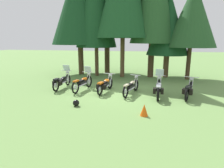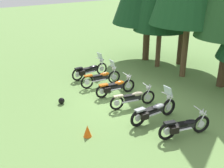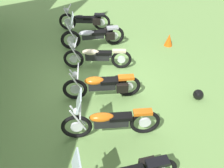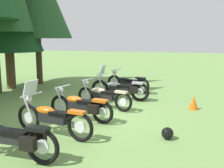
{
  "view_description": "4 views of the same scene",
  "coord_description": "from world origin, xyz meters",
  "px_view_note": "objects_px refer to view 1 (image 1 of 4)",
  "views": [
    {
      "loc": [
        1.72,
        -10.53,
        2.99
      ],
      "look_at": [
        -0.32,
        -0.42,
        0.58
      ],
      "focal_mm": 30.63,
      "sensor_mm": 36.0,
      "label": 1
    },
    {
      "loc": [
        9.29,
        -7.95,
        5.87
      ],
      "look_at": [
        -0.8,
        -0.26,
        0.65
      ],
      "focal_mm": 44.52,
      "sensor_mm": 36.0,
      "label": 2
    },
    {
      "loc": [
        -5.91,
        1.0,
        4.61
      ],
      "look_at": [
        -0.9,
        -0.3,
        0.52
      ],
      "focal_mm": 38.13,
      "sensor_mm": 36.0,
      "label": 3
    },
    {
      "loc": [
        -7.89,
        -3.34,
        2.43
      ],
      "look_at": [
        0.95,
        -0.46,
        0.85
      ],
      "focal_mm": 43.11,
      "sensor_mm": 36.0,
      "label": 4
    }
  ],
  "objects_px": {
    "pine_tree_1": "(96,3)",
    "motorcycle_0": "(62,81)",
    "pine_tree_0": "(79,3)",
    "traffic_cone": "(144,110)",
    "pine_tree_5": "(169,25)",
    "dropped_helmet": "(76,103)",
    "motorcycle_4": "(159,88)",
    "pine_tree_6": "(193,15)",
    "motorcycle_2": "(105,84)",
    "motorcycle_3": "(131,86)",
    "motorcycle_1": "(83,82)",
    "pine_tree_2": "(107,7)",
    "motorcycle_5": "(189,90)"
  },
  "relations": [
    {
      "from": "motorcycle_0",
      "to": "motorcycle_2",
      "type": "distance_m",
      "value": 2.87
    },
    {
      "from": "motorcycle_0",
      "to": "motorcycle_3",
      "type": "xyz_separation_m",
      "value": [
        4.39,
        -0.47,
        -0.04
      ]
    },
    {
      "from": "pine_tree_5",
      "to": "traffic_cone",
      "type": "distance_m",
      "value": 9.56
    },
    {
      "from": "motorcycle_5",
      "to": "pine_tree_6",
      "type": "height_order",
      "value": "pine_tree_6"
    },
    {
      "from": "pine_tree_1",
      "to": "pine_tree_6",
      "type": "distance_m",
      "value": 7.34
    },
    {
      "from": "motorcycle_3",
      "to": "pine_tree_0",
      "type": "distance_m",
      "value": 9.24
    },
    {
      "from": "motorcycle_2",
      "to": "motorcycle_3",
      "type": "distance_m",
      "value": 1.54
    },
    {
      "from": "motorcycle_4",
      "to": "pine_tree_6",
      "type": "height_order",
      "value": "pine_tree_6"
    },
    {
      "from": "motorcycle_0",
      "to": "dropped_helmet",
      "type": "bearing_deg",
      "value": -144.52
    },
    {
      "from": "motorcycle_4",
      "to": "motorcycle_5",
      "type": "height_order",
      "value": "motorcycle_4"
    },
    {
      "from": "pine_tree_0",
      "to": "motorcycle_0",
      "type": "bearing_deg",
      "value": -83.13
    },
    {
      "from": "motorcycle_3",
      "to": "motorcycle_5",
      "type": "relative_size",
      "value": 1.03
    },
    {
      "from": "motorcycle_0",
      "to": "motorcycle_4",
      "type": "bearing_deg",
      "value": -96.27
    },
    {
      "from": "motorcycle_4",
      "to": "pine_tree_1",
      "type": "bearing_deg",
      "value": 46.09
    },
    {
      "from": "pine_tree_1",
      "to": "pine_tree_2",
      "type": "relative_size",
      "value": 1.11
    },
    {
      "from": "motorcycle_5",
      "to": "dropped_helmet",
      "type": "bearing_deg",
      "value": 131.57
    },
    {
      "from": "pine_tree_1",
      "to": "motorcycle_0",
      "type": "bearing_deg",
      "value": -101.37
    },
    {
      "from": "motorcycle_4",
      "to": "pine_tree_2",
      "type": "relative_size",
      "value": 0.3
    },
    {
      "from": "motorcycle_1",
      "to": "dropped_helmet",
      "type": "relative_size",
      "value": 7.85
    },
    {
      "from": "motorcycle_2",
      "to": "pine_tree_6",
      "type": "relative_size",
      "value": 0.32
    },
    {
      "from": "motorcycle_2",
      "to": "dropped_helmet",
      "type": "height_order",
      "value": "motorcycle_2"
    },
    {
      "from": "motorcycle_4",
      "to": "pine_tree_1",
      "type": "height_order",
      "value": "pine_tree_1"
    },
    {
      "from": "motorcycle_0",
      "to": "motorcycle_4",
      "type": "relative_size",
      "value": 0.99
    },
    {
      "from": "motorcycle_1",
      "to": "pine_tree_1",
      "type": "bearing_deg",
      "value": 15.46
    },
    {
      "from": "pine_tree_6",
      "to": "motorcycle_4",
      "type": "bearing_deg",
      "value": -114.22
    },
    {
      "from": "motorcycle_0",
      "to": "pine_tree_5",
      "type": "distance_m",
      "value": 9.12
    },
    {
      "from": "pine_tree_2",
      "to": "motorcycle_4",
      "type": "bearing_deg",
      "value": -57.67
    },
    {
      "from": "motorcycle_0",
      "to": "motorcycle_4",
      "type": "height_order",
      "value": "motorcycle_4"
    },
    {
      "from": "motorcycle_1",
      "to": "traffic_cone",
      "type": "relative_size",
      "value": 4.88
    },
    {
      "from": "motorcycle_0",
      "to": "motorcycle_2",
      "type": "bearing_deg",
      "value": -96.65
    },
    {
      "from": "pine_tree_0",
      "to": "traffic_cone",
      "type": "height_order",
      "value": "pine_tree_0"
    },
    {
      "from": "motorcycle_0",
      "to": "pine_tree_5",
      "type": "xyz_separation_m",
      "value": [
        6.61,
        5.14,
        3.63
      ]
    },
    {
      "from": "pine_tree_5",
      "to": "dropped_helmet",
      "type": "relative_size",
      "value": 21.64
    },
    {
      "from": "pine_tree_0",
      "to": "pine_tree_2",
      "type": "xyz_separation_m",
      "value": [
        2.08,
        1.19,
        -0.16
      ]
    },
    {
      "from": "dropped_helmet",
      "to": "pine_tree_0",
      "type": "bearing_deg",
      "value": 108.63
    },
    {
      "from": "motorcycle_3",
      "to": "pine_tree_5",
      "type": "bearing_deg",
      "value": -6.25
    },
    {
      "from": "motorcycle_3",
      "to": "motorcycle_4",
      "type": "xyz_separation_m",
      "value": [
        1.47,
        -0.19,
        0.03
      ]
    },
    {
      "from": "pine_tree_0",
      "to": "pine_tree_6",
      "type": "distance_m",
      "value": 8.91
    },
    {
      "from": "motorcycle_0",
      "to": "motorcycle_3",
      "type": "bearing_deg",
      "value": -95.97
    },
    {
      "from": "motorcycle_5",
      "to": "motorcycle_3",
      "type": "bearing_deg",
      "value": 105.03
    },
    {
      "from": "motorcycle_2",
      "to": "pine_tree_6",
      "type": "bearing_deg",
      "value": -38.06
    },
    {
      "from": "motorcycle_0",
      "to": "motorcycle_2",
      "type": "relative_size",
      "value": 1.1
    },
    {
      "from": "motorcycle_4",
      "to": "dropped_helmet",
      "type": "bearing_deg",
      "value": 124.87
    },
    {
      "from": "dropped_helmet",
      "to": "pine_tree_5",
      "type": "bearing_deg",
      "value": 60.87
    },
    {
      "from": "motorcycle_2",
      "to": "pine_tree_0",
      "type": "xyz_separation_m",
      "value": [
        -3.46,
        5.43,
        5.41
      ]
    },
    {
      "from": "motorcycle_4",
      "to": "pine_tree_5",
      "type": "height_order",
      "value": "pine_tree_5"
    },
    {
      "from": "motorcycle_4",
      "to": "pine_tree_5",
      "type": "distance_m",
      "value": 6.88
    },
    {
      "from": "motorcycle_5",
      "to": "pine_tree_2",
      "type": "bearing_deg",
      "value": 58.3
    },
    {
      "from": "motorcycle_0",
      "to": "pine_tree_5",
      "type": "height_order",
      "value": "pine_tree_5"
    },
    {
      "from": "pine_tree_1",
      "to": "dropped_helmet",
      "type": "height_order",
      "value": "pine_tree_1"
    }
  ]
}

